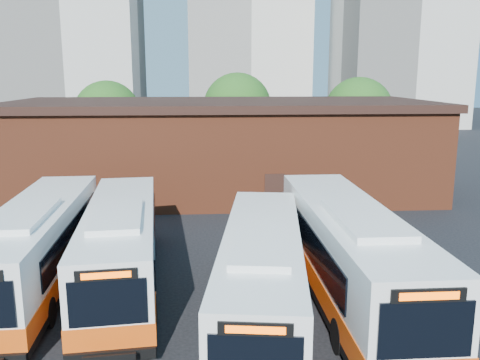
{
  "coord_description": "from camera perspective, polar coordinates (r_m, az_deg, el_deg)",
  "views": [
    {
      "loc": [
        -0.97,
        -15.22,
        8.13
      ],
      "look_at": [
        0.46,
        6.69,
        3.57
      ],
      "focal_mm": 38.0,
      "sensor_mm": 36.0,
      "label": 1
    }
  ],
  "objects": [
    {
      "name": "ground",
      "position": [
        17.28,
        -0.09,
        -16.34
      ],
      "size": [
        220.0,
        220.0,
        0.0
      ],
      "primitive_type": "plane",
      "color": "black"
    },
    {
      "name": "bus_west",
      "position": [
        21.21,
        -21.78,
        -7.21
      ],
      "size": [
        3.11,
        12.65,
        3.42
      ],
      "rotation": [
        0.0,
        0.0,
        0.04
      ],
      "color": "white",
      "rests_on": "ground"
    },
    {
      "name": "bus_midwest",
      "position": [
        20.37,
        -13.14,
        -7.52
      ],
      "size": [
        3.73,
        12.47,
        3.35
      ],
      "rotation": [
        0.0,
        0.0,
        0.1
      ],
      "color": "white",
      "rests_on": "ground"
    },
    {
      "name": "bus_mideast",
      "position": [
        17.14,
        2.45,
        -11.06
      ],
      "size": [
        4.03,
        12.28,
        3.3
      ],
      "rotation": [
        0.0,
        0.0,
        -0.13
      ],
      "color": "white",
      "rests_on": "ground"
    },
    {
      "name": "bus_east",
      "position": [
        19.03,
        12.09,
        -8.43
      ],
      "size": [
        2.91,
        13.45,
        3.65
      ],
      "rotation": [
        0.0,
        0.0,
        0.01
      ],
      "color": "white",
      "rests_on": "ground"
    },
    {
      "name": "transit_worker",
      "position": [
        14.61,
        14.97,
        -17.9
      ],
      "size": [
        0.52,
        0.76,
        2.01
      ],
      "primitive_type": "imported",
      "rotation": [
        0.0,
        0.0,
        1.52
      ],
      "color": "black",
      "rests_on": "ground"
    },
    {
      "name": "depot_building",
      "position": [
        35.56,
        -2.15,
        3.85
      ],
      "size": [
        28.6,
        12.6,
        6.4
      ],
      "color": "brown",
      "rests_on": "ground"
    },
    {
      "name": "tree_west",
      "position": [
        48.2,
        -14.65,
        7.21
      ],
      "size": [
        6.0,
        6.0,
        7.65
      ],
      "color": "#382314",
      "rests_on": "ground"
    },
    {
      "name": "tree_mid",
      "position": [
        49.4,
        -0.29,
        8.19
      ],
      "size": [
        6.56,
        6.56,
        8.36
      ],
      "color": "#382314",
      "rests_on": "ground"
    },
    {
      "name": "tree_east",
      "position": [
        48.39,
        13.16,
        7.52
      ],
      "size": [
        6.24,
        6.24,
        7.96
      ],
      "color": "#382314",
      "rests_on": "ground"
    }
  ]
}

